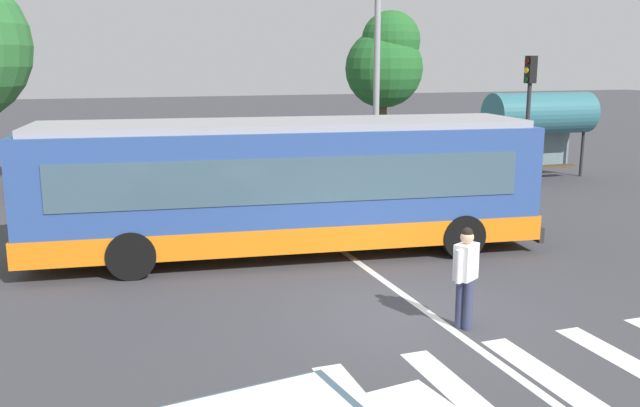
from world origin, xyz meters
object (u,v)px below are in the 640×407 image
at_px(city_transit_bus, 286,186).
at_px(twin_arm_street_lamp, 378,3).
at_px(background_tree_right, 386,61).
at_px(parked_car_teal, 201,167).
at_px(bus_stop_shelter, 540,115).
at_px(pedestrian_crossing_street, 466,272).
at_px(parked_car_white, 415,157).
at_px(traffic_light_far_corner, 529,101).
at_px(parked_car_black, 341,158).
at_px(parked_car_silver, 272,161).
at_px(parked_car_red, 125,171).

relative_size(city_transit_bus, twin_arm_street_lamp, 1.15).
bearing_deg(background_tree_right, parked_car_teal, -151.42).
bearing_deg(bus_stop_shelter, pedestrian_crossing_street, -130.84).
distance_m(pedestrian_crossing_street, parked_car_white, 15.39).
height_order(city_transit_bus, traffic_light_far_corner, traffic_light_far_corner).
xyz_separation_m(traffic_light_far_corner, twin_arm_street_lamp, (-5.24, 0.80, 3.09)).
bearing_deg(twin_arm_street_lamp, city_transit_bus, -129.69).
bearing_deg(parked_car_black, pedestrian_crossing_street, -103.20).
distance_m(pedestrian_crossing_street, twin_arm_street_lamp, 12.49).
bearing_deg(parked_car_white, parked_car_black, 168.10).
bearing_deg(parked_car_black, parked_car_silver, 177.15).
bearing_deg(pedestrian_crossing_street, bus_stop_shelter, 49.16).
bearing_deg(city_transit_bus, parked_car_silver, 76.67).
xyz_separation_m(parked_car_teal, bus_stop_shelter, (12.29, -2.20, 1.65)).
distance_m(city_transit_bus, parked_car_red, 9.36).
height_order(city_transit_bus, bus_stop_shelter, bus_stop_shelter).
height_order(parked_car_black, traffic_light_far_corner, traffic_light_far_corner).
distance_m(pedestrian_crossing_street, background_tree_right, 20.85).
bearing_deg(parked_car_silver, traffic_light_far_corner, -31.36).
xyz_separation_m(pedestrian_crossing_street, bus_stop_shelter, (10.32, 11.94, 1.45)).
relative_size(pedestrian_crossing_street, parked_car_black, 0.38).
height_order(parked_car_teal, parked_car_black, same).
bearing_deg(parked_car_white, pedestrian_crossing_street, -114.13).
height_order(parked_car_red, parked_car_teal, same).
xyz_separation_m(city_transit_bus, parked_car_teal, (-0.48, 8.89, -0.82)).
distance_m(traffic_light_far_corner, twin_arm_street_lamp, 6.13).
distance_m(parked_car_red, background_tree_right, 13.44).
bearing_deg(city_transit_bus, traffic_light_far_corner, 26.05).
relative_size(pedestrian_crossing_street, bus_stop_shelter, 0.41).
bearing_deg(traffic_light_far_corner, parked_car_silver, 148.64).
height_order(parked_car_red, traffic_light_far_corner, traffic_light_far_corner).
bearing_deg(parked_car_black, parked_car_red, -175.82).
xyz_separation_m(parked_car_silver, background_tree_right, (6.57, 4.43, 3.65)).
bearing_deg(background_tree_right, pedestrian_crossing_street, -110.89).
xyz_separation_m(city_transit_bus, twin_arm_street_lamp, (4.69, 5.66, 4.57)).
height_order(pedestrian_crossing_street, parked_car_silver, pedestrian_crossing_street).
bearing_deg(city_transit_bus, twin_arm_street_lamp, 50.31).
distance_m(pedestrian_crossing_street, parked_car_silver, 14.80).
xyz_separation_m(parked_car_silver, parked_car_black, (2.67, -0.13, 0.00)).
bearing_deg(background_tree_right, parked_car_silver, -146.00).
height_order(parked_car_teal, traffic_light_far_corner, traffic_light_far_corner).
height_order(traffic_light_far_corner, bus_stop_shelter, traffic_light_far_corner).
xyz_separation_m(traffic_light_far_corner, bus_stop_shelter, (1.89, 1.84, -0.64)).
height_order(parked_car_silver, background_tree_right, background_tree_right).
bearing_deg(pedestrian_crossing_street, parked_car_white, 65.87).
relative_size(twin_arm_street_lamp, background_tree_right, 1.53).
distance_m(parked_car_teal, parked_car_silver, 2.81).
relative_size(parked_car_white, background_tree_right, 0.69).
bearing_deg(traffic_light_far_corner, parked_car_white, 118.57).
bearing_deg(city_transit_bus, parked_car_teal, 93.06).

